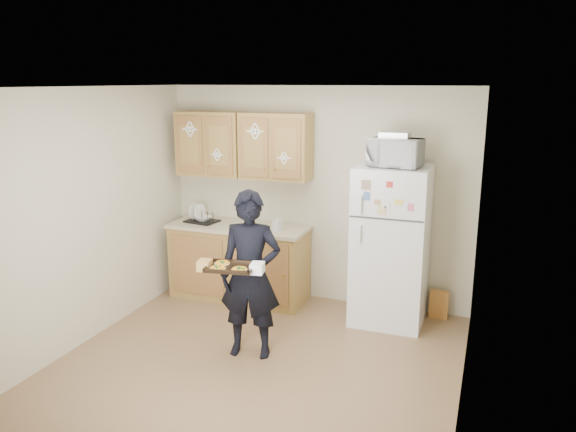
{
  "coord_description": "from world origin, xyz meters",
  "views": [
    {
      "loc": [
        1.91,
        -4.3,
        2.55
      ],
      "look_at": [
        0.15,
        0.45,
        1.33
      ],
      "focal_mm": 35.0,
      "sensor_mm": 36.0,
      "label": 1
    }
  ],
  "objects": [
    {
      "name": "microwave",
      "position": [
        0.96,
        1.38,
        1.84
      ],
      "size": [
        0.55,
        0.41,
        0.29
      ],
      "primitive_type": "imported",
      "rotation": [
        0.0,
        0.0,
        -0.12
      ],
      "color": "white",
      "rests_on": "refrigerator"
    },
    {
      "name": "wall_right",
      "position": [
        1.8,
        0.0,
        1.25
      ],
      "size": [
        0.04,
        3.6,
        2.5
      ],
      "primitive_type": "cube",
      "color": "beige",
      "rests_on": "floor"
    },
    {
      "name": "refrigerator",
      "position": [
        0.95,
        1.43,
        0.85
      ],
      "size": [
        0.75,
        0.7,
        1.7
      ],
      "primitive_type": "cube",
      "color": "white",
      "rests_on": "floor"
    },
    {
      "name": "person",
      "position": [
        -0.13,
        0.21,
        0.79
      ],
      "size": [
        0.64,
        0.48,
        1.59
      ],
      "primitive_type": "imported",
      "rotation": [
        0.0,
        0.0,
        0.18
      ],
      "color": "black",
      "rests_on": "floor"
    },
    {
      "name": "floor",
      "position": [
        0.0,
        0.0,
        0.0
      ],
      "size": [
        3.6,
        3.6,
        0.0
      ],
      "primitive_type": "plane",
      "color": "brown",
      "rests_on": "ground"
    },
    {
      "name": "foil_pan",
      "position": [
        0.94,
        1.41,
        2.02
      ],
      "size": [
        0.3,
        0.22,
        0.06
      ],
      "primitive_type": "cube",
      "rotation": [
        0.0,
        0.0,
        -0.05
      ],
      "color": "silver",
      "rests_on": "microwave"
    },
    {
      "name": "baking_tray",
      "position": [
        -0.19,
        -0.09,
        0.95
      ],
      "size": [
        0.47,
        0.38,
        0.04
      ],
      "primitive_type": "cube",
      "rotation": [
        0.0,
        0.0,
        0.18
      ],
      "color": "black",
      "rests_on": "person"
    },
    {
      "name": "dish_rack",
      "position": [
        -1.33,
        1.46,
        0.97
      ],
      "size": [
        0.4,
        0.33,
        0.15
      ],
      "primitive_type": "cube",
      "rotation": [
        0.0,
        0.0,
        -0.16
      ],
      "color": "black",
      "rests_on": "countertop"
    },
    {
      "name": "cereal_box",
      "position": [
        1.47,
        1.67,
        0.16
      ],
      "size": [
        0.2,
        0.07,
        0.32
      ],
      "primitive_type": "cube",
      "color": "#C08D43",
      "rests_on": "floor"
    },
    {
      "name": "wall_left",
      "position": [
        -1.8,
        0.0,
        1.25
      ],
      "size": [
        0.04,
        3.6,
        2.5
      ],
      "primitive_type": "cube",
      "color": "beige",
      "rests_on": "floor"
    },
    {
      "name": "wall_front",
      "position": [
        0.0,
        -1.8,
        1.25
      ],
      "size": [
        3.6,
        0.04,
        2.5
      ],
      "primitive_type": "cube",
      "color": "beige",
      "rests_on": "floor"
    },
    {
      "name": "bowl",
      "position": [
        -1.32,
        1.46,
        0.94
      ],
      "size": [
        0.25,
        0.25,
        0.05
      ],
      "primitive_type": "imported",
      "rotation": [
        0.0,
        0.0,
        -0.24
      ],
      "color": "silver",
      "rests_on": "dish_rack"
    },
    {
      "name": "pizza_front_left",
      "position": [
        -0.27,
        -0.17,
        0.97
      ],
      "size": [
        0.14,
        0.14,
        0.02
      ],
      "primitive_type": "cylinder",
      "color": "orange",
      "rests_on": "baking_tray"
    },
    {
      "name": "soap_bottle",
      "position": [
        -0.32,
        1.39,
        0.99
      ],
      "size": [
        0.1,
        0.1,
        0.18
      ],
      "primitive_type": "imported",
      "rotation": [
        0.0,
        0.0,
        -0.31
      ],
      "color": "white",
      "rests_on": "countertop"
    },
    {
      "name": "upper_cab_left",
      "position": [
        -1.25,
        1.61,
        1.83
      ],
      "size": [
        0.8,
        0.33,
        0.75
      ],
      "primitive_type": "cube",
      "color": "brown",
      "rests_on": "wall_back"
    },
    {
      "name": "pizza_back_left",
      "position": [
        -0.3,
        -0.04,
        0.97
      ],
      "size": [
        0.14,
        0.14,
        0.02
      ],
      "primitive_type": "cylinder",
      "color": "orange",
      "rests_on": "baking_tray"
    },
    {
      "name": "wall_back",
      "position": [
        0.0,
        1.8,
        1.25
      ],
      "size": [
        3.6,
        0.04,
        2.5
      ],
      "primitive_type": "cube",
      "color": "beige",
      "rests_on": "floor"
    },
    {
      "name": "countertop",
      "position": [
        -0.85,
        1.48,
        0.88
      ],
      "size": [
        1.64,
        0.64,
        0.04
      ],
      "primitive_type": "cube",
      "color": "#BFB093",
      "rests_on": "base_cabinet"
    },
    {
      "name": "base_cabinet",
      "position": [
        -0.85,
        1.48,
        0.43
      ],
      "size": [
        1.6,
        0.6,
        0.86
      ],
      "primitive_type": "cube",
      "color": "brown",
      "rests_on": "floor"
    },
    {
      "name": "ceiling",
      "position": [
        0.0,
        0.0,
        2.5
      ],
      "size": [
        3.6,
        3.6,
        0.0
      ],
      "primitive_type": "plane",
      "color": "beige",
      "rests_on": "wall_back"
    },
    {
      "name": "pizza_front_right",
      "position": [
        -0.08,
        -0.14,
        0.97
      ],
      "size": [
        0.14,
        0.14,
        0.02
      ],
      "primitive_type": "cylinder",
      "color": "orange",
      "rests_on": "baking_tray"
    },
    {
      "name": "upper_cab_right",
      "position": [
        -0.43,
        1.61,
        1.83
      ],
      "size": [
        0.8,
        0.33,
        0.75
      ],
      "primitive_type": "cube",
      "color": "brown",
      "rests_on": "wall_back"
    }
  ]
}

